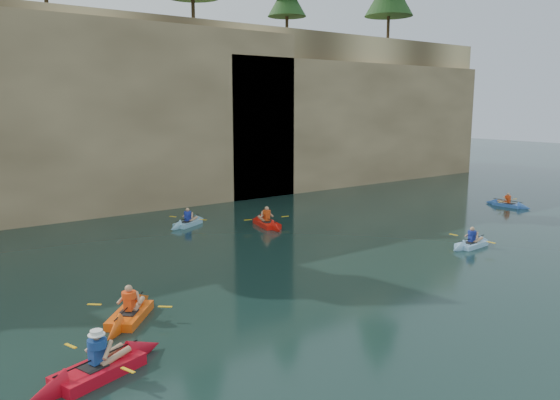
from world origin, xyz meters
TOP-DOWN VIEW (x-y plane):
  - ground at (0.00, 0.00)m, footprint 160.00×160.00m
  - cliff at (0.00, 30.00)m, footprint 70.00×16.00m
  - cliff_slab_center at (2.00, 22.60)m, footprint 24.00×2.40m
  - cliff_slab_east at (22.00, 22.60)m, footprint 26.00×2.40m
  - sea_cave_center at (-4.00, 21.95)m, footprint 3.50×1.00m
  - sea_cave_east at (10.00, 21.95)m, footprint 5.00×1.00m
  - main_kayaker at (-6.00, 3.40)m, footprint 3.89×2.46m
  - kayaker_orange at (-4.09, 6.29)m, footprint 2.91×3.14m
  - kayaker_ltblue_near at (11.43, 5.15)m, footprint 2.94×2.28m
  - kayaker_red_far at (6.49, 14.13)m, footprint 2.50×3.62m
  - kayaker_ltblue_mid at (3.22, 16.75)m, footprint 3.03×2.09m
  - kayaker_blue_east at (21.83, 9.63)m, footprint 2.14×3.03m

SIDE VIEW (x-z plane):
  - ground at x=0.00m, z-range 0.00..0.00m
  - kayaker_blue_east at x=21.83m, z-range -0.40..0.67m
  - kayaker_ltblue_near at x=11.43m, z-range -0.43..0.72m
  - kayaker_ltblue_mid at x=3.22m, z-range -0.44..0.73m
  - kayaker_red_far at x=6.49m, z-range -0.49..0.81m
  - kayaker_orange at x=-4.09m, z-range -0.50..0.83m
  - main_kayaker at x=-6.00m, z-range -0.52..0.90m
  - sea_cave_center at x=-4.00m, z-range 0.00..3.20m
  - sea_cave_east at x=10.00m, z-range 0.00..4.50m
  - cliff_slab_east at x=22.00m, z-range 0.00..9.84m
  - cliff_slab_center at x=2.00m, z-range 0.00..11.40m
  - cliff at x=0.00m, z-range 0.00..12.00m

